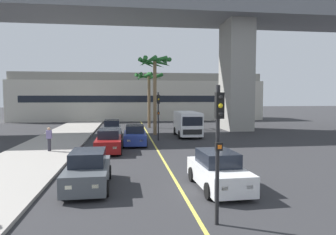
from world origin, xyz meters
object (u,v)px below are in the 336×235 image
at_px(traffic_light_median_near, 218,136).
at_px(traffic_light_median_far, 158,110).
at_px(car_queue_second, 135,136).
at_px(car_queue_fourth, 112,129).
at_px(car_queue_front, 109,142).
at_px(car_queue_third, 88,171).
at_px(pedestrian_mid_block, 49,139).
at_px(palm_tree_mid_median, 155,69).
at_px(palm_tree_near_median, 149,82).
at_px(car_queue_fifth, 218,171).
at_px(delivery_van, 187,123).

bearing_deg(traffic_light_median_near, traffic_light_median_far, 89.68).
bearing_deg(traffic_light_median_far, car_queue_second, -135.55).
bearing_deg(traffic_light_median_far, car_queue_fourth, 139.11).
bearing_deg(car_queue_front, traffic_light_median_near, -73.14).
height_order(car_queue_third, car_queue_fourth, same).
relative_size(car_queue_fourth, pedestrian_mid_block, 2.56).
height_order(car_queue_third, palm_tree_mid_median, palm_tree_mid_median).
relative_size(car_queue_fourth, palm_tree_near_median, 0.61).
xyz_separation_m(car_queue_second, palm_tree_mid_median, (2.20, 6.11, 5.83)).
bearing_deg(traffic_light_median_far, car_queue_fifth, -85.87).
relative_size(traffic_light_median_near, traffic_light_median_far, 1.00).
relative_size(car_queue_fifth, traffic_light_median_near, 0.99).
relative_size(car_queue_third, pedestrian_mid_block, 2.54).
bearing_deg(car_queue_fifth, traffic_light_median_far, 94.13).
bearing_deg(traffic_light_median_near, car_queue_third, 133.79).
distance_m(car_queue_front, traffic_light_median_far, 6.72).
height_order(traffic_light_median_far, palm_tree_near_median, palm_tree_near_median).
xyz_separation_m(car_queue_fourth, car_queue_fifth, (5.18, -17.82, 0.00)).
bearing_deg(car_queue_third, traffic_light_median_near, -46.21).
height_order(car_queue_second, car_queue_fourth, same).
bearing_deg(car_queue_third, traffic_light_median_far, 71.77).
distance_m(car_queue_second, car_queue_fifth, 12.56).
bearing_deg(car_queue_fifth, delivery_van, 83.06).
bearing_deg(car_queue_fourth, car_queue_fifth, -73.78).
bearing_deg(car_queue_third, pedestrian_mid_block, 112.89).
xyz_separation_m(car_queue_fourth, palm_tree_mid_median, (4.26, 0.45, 5.83)).
xyz_separation_m(car_queue_fourth, palm_tree_near_median, (4.16, 7.49, 4.86)).
bearing_deg(pedestrian_mid_block, palm_tree_mid_median, 48.05).
bearing_deg(delivery_van, car_queue_fourth, 170.21).
height_order(car_queue_fourth, delivery_van, delivery_van).
bearing_deg(traffic_light_median_near, palm_tree_near_median, 89.80).
bearing_deg(traffic_light_median_near, car_queue_second, 97.21).
relative_size(traffic_light_median_near, palm_tree_near_median, 0.62).
distance_m(car_queue_second, traffic_light_median_far, 3.55).
bearing_deg(pedestrian_mid_block, traffic_light_median_far, 31.74).
height_order(car_queue_second, traffic_light_median_near, traffic_light_median_near).
relative_size(car_queue_front, car_queue_second, 1.00).
bearing_deg(car_queue_third, car_queue_fifth, -8.89).
bearing_deg(car_queue_second, palm_tree_near_median, 80.93).
bearing_deg(car_queue_fifth, palm_tree_mid_median, 92.89).
bearing_deg(palm_tree_near_median, car_queue_fourth, -119.04).
distance_m(car_queue_front, palm_tree_mid_median, 11.54).
xyz_separation_m(car_queue_front, car_queue_fourth, (-0.17, 8.63, 0.00)).
xyz_separation_m(traffic_light_median_far, palm_tree_near_median, (0.00, 11.09, 2.87)).
relative_size(car_queue_second, traffic_light_median_far, 0.98).
relative_size(delivery_van, palm_tree_mid_median, 0.68).
distance_m(car_queue_fifth, traffic_light_median_far, 14.39).
height_order(car_queue_second, car_queue_third, same).
relative_size(car_queue_third, car_queue_fifth, 0.99).
height_order(car_queue_third, traffic_light_median_far, traffic_light_median_far).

